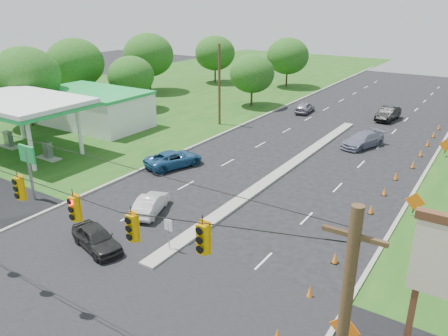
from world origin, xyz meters
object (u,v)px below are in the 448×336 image
Objects in this scene: gas_station at (84,107)px; blue_pickup at (174,159)px; white_sedan at (151,204)px; black_sedan at (96,238)px.

gas_station reaches higher than blue_pickup.
blue_pickup is (15.27, -3.55, -1.88)m from gas_station.
blue_pickup is at bearing -13.09° from gas_station.
gas_station is 5.04× the size of white_sedan.
white_sedan is (-0.49, 5.15, -0.04)m from black_sedan.
white_sedan is 0.78× the size of blue_pickup.
black_sedan is 0.80× the size of blue_pickup.
gas_station is at bearing 6.91° from blue_pickup.
white_sedan is at bearing -29.76° from gas_station.
black_sedan is 5.18m from white_sedan.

